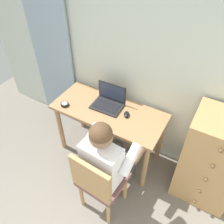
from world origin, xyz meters
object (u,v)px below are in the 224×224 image
Objects in this scene: computer_mouse at (127,114)px; person_seated at (109,157)px; dresser at (212,161)px; desk at (109,118)px; chair at (99,181)px; laptop at (109,101)px; desk_clock at (65,104)px.

person_seated is at bearing -104.52° from computer_mouse.
person_seated is (-0.87, -0.55, 0.13)m from dresser.
chair reaches higher than desk.
chair is at bearing -107.81° from computer_mouse.
laptop is (-0.33, 0.76, 0.30)m from chair.
chair is 0.88m from laptop.
desk is 1.17m from dresser.
desk is 14.11× the size of desk_clock.
desk is 0.75m from chair.
computer_mouse is at bearing 99.26° from person_seated.
laptop is at bearing 119.78° from desk.
computer_mouse is at bearing 95.97° from chair.
desk is 0.58m from person_seated.
person_seated is 0.68m from laptop.
dresser is at bearing 39.89° from chair.
desk is at bearing -60.22° from laptop.
laptop is at bearing 31.08° from desk_clock.
laptop reaches higher than computer_mouse.
chair is at bearing -66.46° from laptop.
laptop reaches higher than desk.
dresser is 1.03m from person_seated.
dresser is at bearing 2.73° from desk.
person_seated reaches higher than dresser.
chair is 0.75m from computer_mouse.
desk_clock is at bearing -148.92° from laptop.
person_seated is 0.84m from desk_clock.
person_seated is 13.34× the size of desk_clock.
laptop is at bearing 143.37° from computer_mouse.
desk is at bearing 20.26° from desk_clock.
person_seated is at bearing -22.53° from desk_clock.
dresser reaches higher than computer_mouse.
dresser reaches higher than chair.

